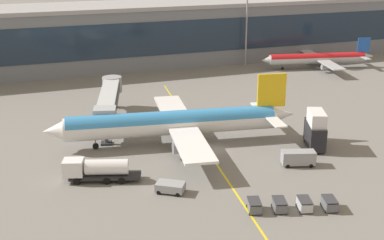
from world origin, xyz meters
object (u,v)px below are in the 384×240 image
Objects in this scene: pushback_tug at (170,187)px; commuter_jet_near at (318,58)px; crew_van at (298,157)px; baggage_cart_0 at (254,205)px; catering_lift at (315,130)px; fuel_tanker at (97,169)px; baggage_cart_2 at (304,204)px; baggage_cart_3 at (329,203)px; main_airliner at (174,123)px; baggage_cart_1 at (279,205)px.

pushback_tug is 82.28m from commuter_jet_near.
commuter_jet_near is at bearing 54.71° from crew_van.
baggage_cart_0 is at bearing -128.10° from commuter_jet_near.
catering_lift is at bearing 40.35° from baggage_cart_0.
fuel_tanker is at bearing -179.11° from catering_lift.
commuter_jet_near reaches higher than pushback_tug.
commuter_jet_near is at bearing 51.90° from baggage_cart_0.
crew_van is at bearing 62.87° from baggage_cart_2.
baggage_cart_2 is at bearing 163.29° from baggage_cart_3.
commuter_jet_near is at bearing 36.54° from main_airliner.
baggage_cart_2 reaches higher than pushback_tug.
fuel_tanker is 31.96m from baggage_cart_3.
baggage_cart_3 is at bearing -103.98° from crew_van.
catering_lift is 2.43× the size of baggage_cart_0.
commuter_jet_near is at bearing 43.58° from pushback_tug.
baggage_cart_1 is at bearing 163.29° from baggage_cart_2.
fuel_tanker is at bearing 144.96° from baggage_cart_3.
baggage_cart_3 is at bearing -16.71° from baggage_cart_2.
catering_lift is 8.64m from crew_van.
baggage_cart_0 is at bearing 163.29° from baggage_cart_1.
crew_van is at bearing 50.73° from baggage_cart_1.
baggage_cart_0 is 3.20m from baggage_cart_1.
baggage_cart_1 is (-9.47, -11.58, -0.53)m from crew_van.
commuter_jet_near reaches higher than baggage_cart_0.
crew_van is 16.47m from baggage_cart_0.
main_airliner reaches higher than pushback_tug.
fuel_tanker is 23.05m from baggage_cart_0.
fuel_tanker is at bearing 142.97° from baggage_cart_2.
main_airliner is 7.84× the size of crew_van.
baggage_cart_0 is 6.40m from baggage_cart_2.
main_airliner reaches higher than baggage_cart_0.
catering_lift is 25.03m from baggage_cart_0.
baggage_cart_2 is (-12.86, -17.98, -2.28)m from catering_lift.
baggage_cart_2 is 80.93m from commuter_jet_near.
main_airliner is 28.96m from baggage_cart_2.
baggage_cart_2 is 3.20m from baggage_cart_3.
baggage_cart_3 is (17.56, -11.38, -0.07)m from pushback_tug.
baggage_cart_2 is (8.32, -27.58, -2.93)m from main_airliner.
crew_van is (-6.46, -5.47, -1.75)m from catering_lift.
baggage_cart_1 is at bearing -39.84° from pushback_tug.
main_airliner is 3.83× the size of fuel_tanker.
baggage_cart_3 is (-9.80, -18.90, -2.28)m from catering_lift.
baggage_cart_0 is 1.00× the size of baggage_cart_2.
baggage_cart_1 and baggage_cart_2 have the same top height.
baggage_cart_3 is (9.19, -2.76, 0.00)m from baggage_cart_0.
crew_van reaches higher than baggage_cart_2.
catering_lift is 2.43× the size of baggage_cart_1.
fuel_tanker is 29.91m from crew_van.
crew_van is 14.06m from baggage_cart_2.
crew_van is 66.98m from commuter_jet_near.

